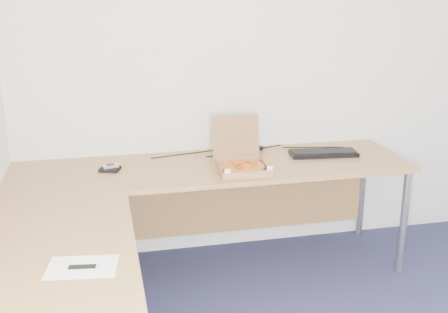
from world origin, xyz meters
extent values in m
cube|color=#A87942|center=(-0.50, 1.40, 0.71)|extent=(2.50, 0.70, 0.03)
cube|color=#A87942|center=(-1.40, 0.30, 0.71)|extent=(0.70, 1.50, 0.03)
cylinder|color=gray|center=(0.70, 1.70, 0.35)|extent=(0.05, 0.05, 0.70)
cube|color=#9A6740|center=(-0.34, 1.25, 0.73)|extent=(0.30, 0.30, 0.01)
cube|color=#9A6740|center=(-0.34, 1.42, 0.89)|extent=(0.30, 0.06, 0.29)
cylinder|color=#B78349|center=(-0.34, 1.25, 0.75)|extent=(0.27, 0.27, 0.02)
cylinder|color=#BF0C00|center=(-0.34, 1.25, 0.76)|extent=(0.23, 0.23, 0.00)
cylinder|color=white|center=(-0.19, 1.65, 0.79)|extent=(0.06, 0.06, 0.11)
cube|color=black|center=(0.27, 1.44, 0.74)|extent=(0.46, 0.21, 0.03)
ellipsoid|color=black|center=(-0.14, 1.64, 0.75)|extent=(0.12, 0.09, 0.04)
cube|color=black|center=(-1.13, 1.43, 0.74)|extent=(0.14, 0.13, 0.02)
cube|color=#B2B5BA|center=(-1.13, 1.44, 0.76)|extent=(0.10, 0.07, 0.02)
cube|color=white|center=(-1.28, 0.22, 0.73)|extent=(0.30, 0.23, 0.00)
ellipsoid|color=black|center=(-0.17, 1.60, 0.77)|extent=(0.09, 0.09, 0.07)
camera|label=1|loc=(-1.16, -1.88, 1.82)|focal=44.78mm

